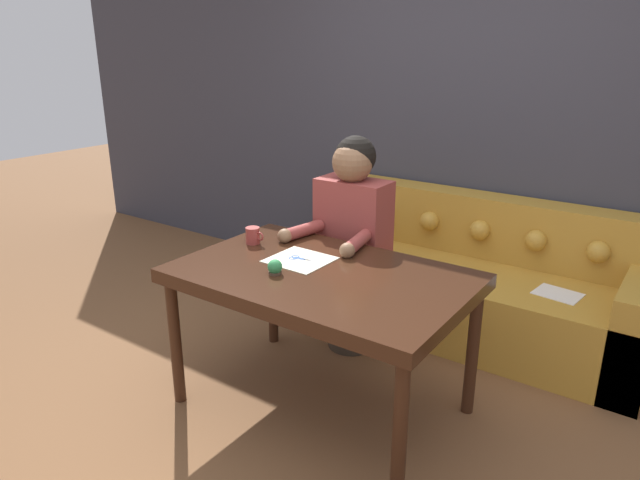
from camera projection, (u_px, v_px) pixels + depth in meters
name	position (u px, v px, depth m)	size (l,w,h in m)	color
ground_plane	(323.00, 421.00, 2.83)	(16.00, 16.00, 0.00)	brown
wall_back	(475.00, 119.00, 3.77)	(8.00, 0.06, 2.60)	#383842
dining_table	(322.00, 285.00, 2.73)	(1.39, 0.89, 0.75)	#381E11
couch	(469.00, 284.00, 3.67)	(2.15, 0.81, 0.84)	#B7842D
person	(352.00, 242.00, 3.31)	(0.48, 0.56, 1.30)	#33281E
pattern_paper_main	(300.00, 260.00, 2.85)	(0.30, 0.28, 0.00)	beige
scissors	(301.00, 259.00, 2.86)	(0.20, 0.08, 0.01)	silver
mug	(253.00, 235.00, 3.08)	(0.11, 0.08, 0.09)	#9E3833
pin_cushion	(275.00, 267.00, 2.67)	(0.07, 0.07, 0.07)	#4C3828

